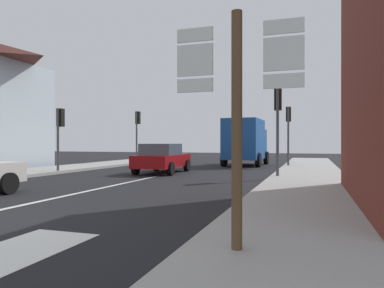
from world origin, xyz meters
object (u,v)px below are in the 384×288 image
(delivery_truck, at_px, (246,141))
(traffic_light_far_left, at_px, (138,125))
(traffic_light_far_right, at_px, (288,123))
(route_sign_post, at_px, (237,112))
(traffic_light_near_left, at_px, (60,125))
(sedan_far, at_px, (162,158))
(traffic_light_near_right, at_px, (278,112))

(delivery_truck, distance_m, traffic_light_far_left, 7.83)
(delivery_truck, height_order, traffic_light_far_right, traffic_light_far_right)
(route_sign_post, distance_m, traffic_light_near_left, 15.31)
(traffic_light_far_right, xyz_separation_m, traffic_light_far_left, (-10.59, 0.66, 0.04))
(traffic_light_far_left, height_order, traffic_light_near_left, traffic_light_far_left)
(sedan_far, xyz_separation_m, traffic_light_far_left, (-4.81, 6.86, 2.04))
(sedan_far, bearing_deg, route_sign_post, -63.29)
(traffic_light_far_right, distance_m, traffic_light_far_left, 10.61)
(traffic_light_far_right, height_order, traffic_light_near_left, traffic_light_far_right)
(traffic_light_far_right, height_order, traffic_light_far_left, traffic_light_far_left)
(sedan_far, distance_m, delivery_truck, 8.02)
(sedan_far, distance_m, route_sign_post, 13.85)
(traffic_light_far_left, xyz_separation_m, traffic_light_near_left, (0.00, -8.57, -0.42))
(traffic_light_near_right, bearing_deg, traffic_light_near_left, -177.66)
(delivery_truck, relative_size, traffic_light_near_right, 1.34)
(sedan_far, xyz_separation_m, traffic_light_near_right, (5.78, -1.27, 2.04))
(route_sign_post, bearing_deg, sedan_far, 116.71)
(route_sign_post, xyz_separation_m, traffic_light_far_right, (-0.42, 18.53, 0.85))
(traffic_light_far_left, relative_size, traffic_light_near_right, 1.00)
(delivery_truck, relative_size, traffic_light_near_left, 1.57)
(traffic_light_far_left, bearing_deg, traffic_light_near_right, -37.54)
(sedan_far, xyz_separation_m, delivery_truck, (2.92, 7.42, 0.89))
(delivery_truck, xyz_separation_m, traffic_light_far_right, (2.86, -1.21, 1.11))
(sedan_far, xyz_separation_m, route_sign_post, (6.20, -12.33, 1.15))
(traffic_light_far_right, bearing_deg, traffic_light_near_left, -143.23)
(traffic_light_far_left, relative_size, traffic_light_near_left, 1.17)
(delivery_truck, distance_m, traffic_light_far_right, 3.30)
(delivery_truck, bearing_deg, traffic_light_far_right, -23.02)
(sedan_far, distance_m, traffic_light_far_right, 8.71)
(delivery_truck, bearing_deg, traffic_light_near_left, -130.27)
(delivery_truck, distance_m, traffic_light_near_right, 9.22)
(route_sign_post, distance_m, traffic_light_far_left, 22.14)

